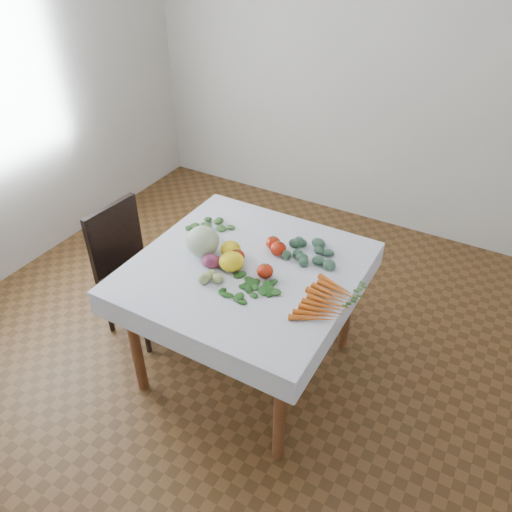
{
  "coord_description": "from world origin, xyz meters",
  "views": [
    {
      "loc": [
        1.07,
        -1.77,
        2.32
      ],
      "look_at": [
        0.05,
        0.03,
        0.82
      ],
      "focal_mm": 35.0,
      "sensor_mm": 36.0,
      "label": 1
    }
  ],
  "objects_px": {
    "cabbage": "(203,241)",
    "chair": "(129,262)",
    "carrot_bunch": "(326,302)",
    "table": "(246,281)",
    "heirloom_back": "(231,249)"
  },
  "relations": [
    {
      "from": "heirloom_back",
      "to": "carrot_bunch",
      "type": "xyz_separation_m",
      "value": [
        0.6,
        -0.11,
        -0.02
      ]
    },
    {
      "from": "carrot_bunch",
      "to": "cabbage",
      "type": "bearing_deg",
      "value": 175.89
    },
    {
      "from": "heirloom_back",
      "to": "carrot_bunch",
      "type": "relative_size",
      "value": 0.29
    },
    {
      "from": "chair",
      "to": "heirloom_back",
      "type": "relative_size",
      "value": 7.7
    },
    {
      "from": "table",
      "to": "carrot_bunch",
      "type": "bearing_deg",
      "value": -8.23
    },
    {
      "from": "cabbage",
      "to": "heirloom_back",
      "type": "relative_size",
      "value": 1.6
    },
    {
      "from": "table",
      "to": "chair",
      "type": "xyz_separation_m",
      "value": [
        -0.82,
        -0.02,
        -0.16
      ]
    },
    {
      "from": "chair",
      "to": "heirloom_back",
      "type": "xyz_separation_m",
      "value": [
        0.7,
        0.06,
        0.31
      ]
    },
    {
      "from": "chair",
      "to": "carrot_bunch",
      "type": "distance_m",
      "value": 1.33
    },
    {
      "from": "chair",
      "to": "cabbage",
      "type": "height_order",
      "value": "cabbage"
    },
    {
      "from": "chair",
      "to": "carrot_bunch",
      "type": "bearing_deg",
      "value": -2.16
    },
    {
      "from": "table",
      "to": "chair",
      "type": "relative_size",
      "value": 1.17
    },
    {
      "from": "cabbage",
      "to": "carrot_bunch",
      "type": "height_order",
      "value": "cabbage"
    },
    {
      "from": "table",
      "to": "heirloom_back",
      "type": "height_order",
      "value": "heirloom_back"
    },
    {
      "from": "cabbage",
      "to": "chair",
      "type": "bearing_deg",
      "value": -179.64
    }
  ]
}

